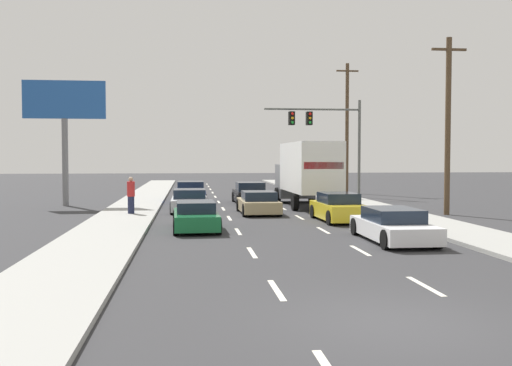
{
  "coord_description": "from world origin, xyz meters",
  "views": [
    {
      "loc": [
        -3.59,
        -9.72,
        2.92
      ],
      "look_at": [
        0.04,
        21.67,
        1.5
      ],
      "focal_mm": 40.62,
      "sensor_mm": 36.0,
      "label": 1
    }
  ],
  "objects_px": {
    "car_yellow": "(338,208)",
    "utility_pole_far": "(347,127)",
    "traffic_signal_mast": "(321,127)",
    "car_silver": "(190,201)",
    "box_truck": "(306,171)",
    "car_tan": "(258,203)",
    "utility_pole_mid": "(448,124)",
    "car_green": "(196,216)",
    "car_white": "(393,226)",
    "car_black": "(250,194)",
    "car_blue": "(191,193)",
    "roadside_billboard": "(64,115)",
    "pedestrian_near_corner": "(131,195)"
  },
  "relations": [
    {
      "from": "car_black",
      "to": "box_truck",
      "type": "relative_size",
      "value": 0.47
    },
    {
      "from": "utility_pole_far",
      "to": "car_black",
      "type": "bearing_deg",
      "value": -133.15
    },
    {
      "from": "utility_pole_far",
      "to": "pedestrian_near_corner",
      "type": "xyz_separation_m",
      "value": [
        -15.51,
        -16.67,
        -4.31
      ]
    },
    {
      "from": "car_green",
      "to": "car_white",
      "type": "height_order",
      "value": "car_white"
    },
    {
      "from": "car_blue",
      "to": "box_truck",
      "type": "distance_m",
      "value": 8.08
    },
    {
      "from": "roadside_billboard",
      "to": "car_green",
      "type": "bearing_deg",
      "value": -58.39
    },
    {
      "from": "car_yellow",
      "to": "car_silver",
      "type": "bearing_deg",
      "value": 140.1
    },
    {
      "from": "car_blue",
      "to": "car_yellow",
      "type": "bearing_deg",
      "value": -60.51
    },
    {
      "from": "car_silver",
      "to": "box_truck",
      "type": "distance_m",
      "value": 7.24
    },
    {
      "from": "car_yellow",
      "to": "utility_pole_far",
      "type": "bearing_deg",
      "value": 73.5
    },
    {
      "from": "box_truck",
      "to": "traffic_signal_mast",
      "type": "xyz_separation_m",
      "value": [
        2.56,
        7.39,
        2.96
      ]
    },
    {
      "from": "car_black",
      "to": "roadside_billboard",
      "type": "relative_size",
      "value": 0.56
    },
    {
      "from": "car_green",
      "to": "utility_pole_far",
      "type": "bearing_deg",
      "value": 60.91
    },
    {
      "from": "utility_pole_far",
      "to": "car_silver",
      "type": "bearing_deg",
      "value": -131.46
    },
    {
      "from": "utility_pole_far",
      "to": "car_white",
      "type": "bearing_deg",
      "value": -102.11
    },
    {
      "from": "car_tan",
      "to": "roadside_billboard",
      "type": "distance_m",
      "value": 13.45
    },
    {
      "from": "car_black",
      "to": "car_tan",
      "type": "distance_m",
      "value": 6.69
    },
    {
      "from": "car_silver",
      "to": "car_tan",
      "type": "bearing_deg",
      "value": -27.31
    },
    {
      "from": "car_black",
      "to": "pedestrian_near_corner",
      "type": "height_order",
      "value": "pedestrian_near_corner"
    },
    {
      "from": "car_yellow",
      "to": "pedestrian_near_corner",
      "type": "distance_m",
      "value": 10.15
    },
    {
      "from": "traffic_signal_mast",
      "to": "car_silver",
      "type": "bearing_deg",
      "value": -135.08
    },
    {
      "from": "car_silver",
      "to": "utility_pole_mid",
      "type": "height_order",
      "value": "utility_pole_mid"
    },
    {
      "from": "car_yellow",
      "to": "utility_pole_mid",
      "type": "height_order",
      "value": "utility_pole_mid"
    },
    {
      "from": "car_tan",
      "to": "car_yellow",
      "type": "bearing_deg",
      "value": -49.87
    },
    {
      "from": "car_blue",
      "to": "car_yellow",
      "type": "height_order",
      "value": "car_blue"
    },
    {
      "from": "car_green",
      "to": "utility_pole_mid",
      "type": "distance_m",
      "value": 14.1
    },
    {
      "from": "car_black",
      "to": "traffic_signal_mast",
      "type": "relative_size",
      "value": 0.6
    },
    {
      "from": "box_truck",
      "to": "car_green",
      "type": "bearing_deg",
      "value": -123.46
    },
    {
      "from": "car_white",
      "to": "pedestrian_near_corner",
      "type": "distance_m",
      "value": 13.81
    },
    {
      "from": "utility_pole_mid",
      "to": "car_black",
      "type": "bearing_deg",
      "value": 137.93
    },
    {
      "from": "car_white",
      "to": "roadside_billboard",
      "type": "bearing_deg",
      "value": 131.22
    },
    {
      "from": "car_tan",
      "to": "car_silver",
      "type": "bearing_deg",
      "value": 152.69
    },
    {
      "from": "car_green",
      "to": "car_white",
      "type": "xyz_separation_m",
      "value": [
        6.75,
        -4.03,
        0.0
      ]
    },
    {
      "from": "car_tan",
      "to": "car_white",
      "type": "relative_size",
      "value": 0.9
    },
    {
      "from": "car_blue",
      "to": "car_black",
      "type": "distance_m",
      "value": 3.94
    },
    {
      "from": "car_yellow",
      "to": "utility_pole_mid",
      "type": "xyz_separation_m",
      "value": [
        6.2,
        2.25,
        3.99
      ]
    },
    {
      "from": "car_green",
      "to": "traffic_signal_mast",
      "type": "xyz_separation_m",
      "value": [
        9.11,
        17.31,
        4.54
      ]
    },
    {
      "from": "car_silver",
      "to": "car_white",
      "type": "height_order",
      "value": "car_silver"
    },
    {
      "from": "box_truck",
      "to": "pedestrian_near_corner",
      "type": "bearing_deg",
      "value": -156.01
    },
    {
      "from": "car_blue",
      "to": "car_silver",
      "type": "bearing_deg",
      "value": -90.66
    },
    {
      "from": "car_silver",
      "to": "car_yellow",
      "type": "xyz_separation_m",
      "value": [
        6.73,
        -5.63,
        0.05
      ]
    },
    {
      "from": "utility_pole_mid",
      "to": "pedestrian_near_corner",
      "type": "distance_m",
      "value": 16.22
    },
    {
      "from": "pedestrian_near_corner",
      "to": "car_yellow",
      "type": "bearing_deg",
      "value": -18.83
    },
    {
      "from": "car_tan",
      "to": "utility_pole_mid",
      "type": "relative_size",
      "value": 0.46
    },
    {
      "from": "car_white",
      "to": "car_tan",
      "type": "bearing_deg",
      "value": 108.81
    },
    {
      "from": "car_black",
      "to": "car_yellow",
      "type": "bearing_deg",
      "value": -74.34
    },
    {
      "from": "utility_pole_far",
      "to": "car_yellow",
      "type": "bearing_deg",
      "value": -106.5
    },
    {
      "from": "car_blue",
      "to": "car_silver",
      "type": "height_order",
      "value": "car_blue"
    },
    {
      "from": "car_silver",
      "to": "car_yellow",
      "type": "distance_m",
      "value": 8.78
    },
    {
      "from": "car_yellow",
      "to": "car_white",
      "type": "relative_size",
      "value": 0.9
    }
  ]
}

